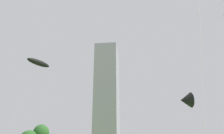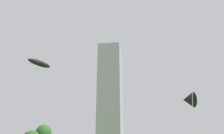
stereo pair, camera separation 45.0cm
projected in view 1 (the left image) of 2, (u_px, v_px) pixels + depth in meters
name	position (u px, v px, depth m)	size (l,w,h in m)	color
kite_flying_1	(39.00, 63.00, 27.07)	(3.99, 3.22, 12.32)	silver
kite_flying_2	(186.00, 100.00, 45.69)	(7.58, 10.78, 13.54)	silver
park_tree_1	(41.00, 134.00, 40.38)	(2.91, 2.91, 6.65)	brown
distant_highrise_1	(107.00, 99.00, 155.83)	(15.49, 24.39, 75.59)	#939399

